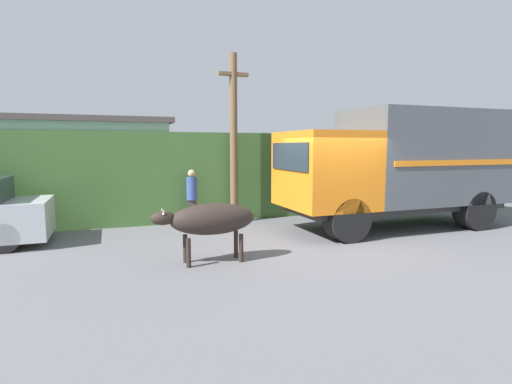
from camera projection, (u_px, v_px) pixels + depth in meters
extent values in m
plane|color=slate|center=(333.00, 241.00, 9.69)|extent=(60.00, 60.00, 0.00)
cube|color=#426B33|center=(248.00, 171.00, 15.38)|extent=(32.00, 5.41, 2.72)
cube|color=#8CC69E|center=(55.00, 174.00, 11.79)|extent=(6.38, 2.40, 2.99)
cube|color=#4C4742|center=(52.00, 120.00, 11.62)|extent=(6.68, 2.70, 0.16)
cube|color=#2D2D2D|center=(395.00, 206.00, 11.29)|extent=(6.09, 1.93, 0.18)
cube|color=orange|center=(324.00, 170.00, 10.37)|extent=(1.98, 2.41, 1.96)
cube|color=#232D38|center=(289.00, 156.00, 9.98)|extent=(0.04, 2.05, 0.69)
cube|color=#4C5156|center=(425.00, 157.00, 11.48)|extent=(4.63, 2.41, 2.58)
cube|color=orange|center=(460.00, 163.00, 10.36)|extent=(4.17, 0.03, 0.14)
cylinder|color=black|center=(347.00, 219.00, 9.66)|extent=(1.08, 0.53, 1.08)
cylinder|color=black|center=(474.00, 210.00, 11.09)|extent=(1.08, 0.53, 1.08)
ellipsoid|color=#2D231E|center=(213.00, 219.00, 7.86)|extent=(1.70, 0.62, 0.62)
ellipsoid|color=#2D231E|center=(163.00, 218.00, 7.52)|extent=(0.46, 0.27, 0.27)
cone|color=#B7AD93|center=(164.00, 212.00, 7.40)|extent=(0.06, 0.06, 0.11)
cone|color=#B7AD93|center=(162.00, 210.00, 7.60)|extent=(0.06, 0.06, 0.11)
cylinder|color=#2D231E|center=(189.00, 253.00, 7.59)|extent=(0.09, 0.09, 0.57)
cylinder|color=#2D231E|center=(185.00, 249.00, 7.91)|extent=(0.09, 0.09, 0.57)
cylinder|color=#2D231E|center=(241.00, 248.00, 7.95)|extent=(0.09, 0.09, 0.57)
cylinder|color=#2D231E|center=(236.00, 244.00, 8.27)|extent=(0.09, 0.09, 0.57)
cylinder|color=black|center=(4.00, 238.00, 8.65)|extent=(0.66, 0.29, 0.66)
cube|color=#38332D|center=(192.00, 213.00, 11.64)|extent=(0.29, 0.22, 0.76)
cylinder|color=#334C8C|center=(192.00, 188.00, 11.56)|extent=(0.37, 0.37, 0.66)
sphere|color=tan|center=(192.00, 173.00, 11.51)|extent=(0.22, 0.22, 0.22)
cylinder|color=brown|center=(234.00, 140.00, 11.89)|extent=(0.23, 0.23, 5.01)
cube|color=brown|center=(233.00, 74.00, 11.67)|extent=(0.90, 0.18, 0.10)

